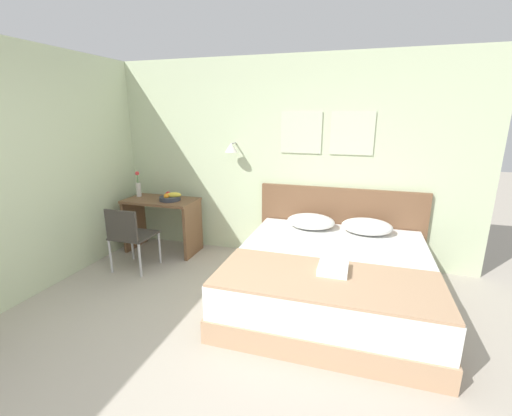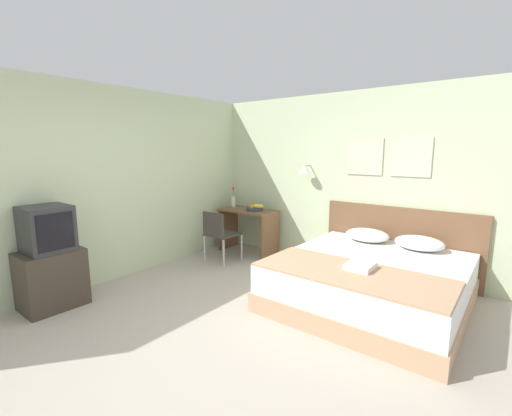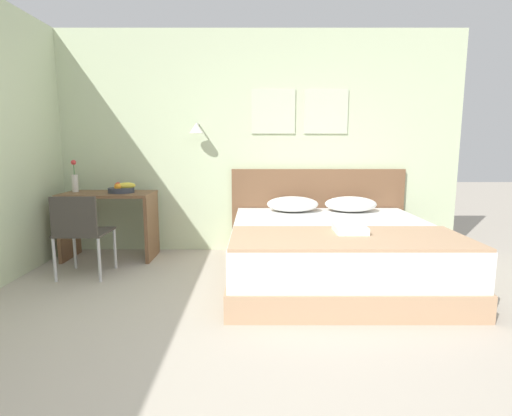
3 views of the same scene
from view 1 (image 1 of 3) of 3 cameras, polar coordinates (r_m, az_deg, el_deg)
ground_plane at (r=2.78m, az=-13.66°, el=-29.07°), size 24.00×24.00×0.00m
wall_back at (r=4.65m, az=3.25°, el=7.97°), size 5.23×0.31×2.65m
bed at (r=3.74m, az=12.33°, el=-11.36°), size 1.99×2.08×0.54m
headboard at (r=4.64m, az=13.71°, el=-2.89°), size 2.11×0.06×1.01m
pillow_left at (r=4.34m, az=9.11°, el=-2.22°), size 0.59×0.45×0.17m
pillow_right at (r=4.31m, az=17.99°, el=-2.93°), size 0.59×0.45×0.17m
throw_blanket at (r=3.07m, az=11.58°, el=-11.55°), size 1.93×0.83×0.02m
folded_towel_near_foot at (r=3.18m, az=12.71°, el=-9.78°), size 0.26×0.29×0.06m
desk at (r=5.06m, az=-15.37°, el=-1.36°), size 1.00×0.55×0.77m
desk_chair at (r=4.53m, az=-20.44°, el=-4.02°), size 0.47×0.47×0.83m
fruit_bowl at (r=4.89m, az=-14.11°, el=1.73°), size 0.31×0.29×0.12m
flower_vase at (r=5.24m, az=-19.01°, el=3.30°), size 0.07×0.07×0.37m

